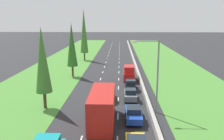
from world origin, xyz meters
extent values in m
plane|color=#28282B|center=(0.00, 60.00, 0.00)|extent=(300.00, 300.00, 0.00)
cube|color=#478433|center=(-12.65, 60.00, 0.02)|extent=(14.00, 140.00, 0.04)
cube|color=#478433|center=(14.35, 60.00, 0.02)|extent=(14.00, 140.00, 0.04)
cube|color=#9E9B93|center=(5.70, 60.00, 0.42)|extent=(0.44, 120.00, 0.85)
cube|color=white|center=(-1.75, 27.00, 0.01)|extent=(0.14, 2.00, 0.01)
cube|color=white|center=(-1.75, 33.00, 0.01)|extent=(0.14, 2.00, 0.01)
cube|color=white|center=(-1.75, 39.00, 0.01)|extent=(0.14, 2.00, 0.01)
cube|color=white|center=(-1.75, 45.00, 0.01)|extent=(0.14, 2.00, 0.01)
cube|color=white|center=(-1.75, 51.00, 0.01)|extent=(0.14, 2.00, 0.01)
cube|color=white|center=(-1.75, 57.00, 0.01)|extent=(0.14, 2.00, 0.01)
cube|color=white|center=(-1.75, 63.00, 0.01)|extent=(0.14, 2.00, 0.01)
cube|color=white|center=(-1.75, 69.00, 0.01)|extent=(0.14, 2.00, 0.01)
cube|color=white|center=(-1.75, 75.00, 0.01)|extent=(0.14, 2.00, 0.01)
cube|color=white|center=(-1.75, 81.00, 0.01)|extent=(0.14, 2.00, 0.01)
cube|color=white|center=(-1.75, 87.00, 0.01)|extent=(0.14, 2.00, 0.01)
cube|color=white|center=(-1.75, 93.00, 0.01)|extent=(0.14, 2.00, 0.01)
cube|color=white|center=(-1.75, 99.00, 0.01)|extent=(0.14, 2.00, 0.01)
cube|color=white|center=(-1.75, 105.00, 0.01)|extent=(0.14, 2.00, 0.01)
cube|color=white|center=(-1.75, 111.00, 0.01)|extent=(0.14, 2.00, 0.01)
cube|color=white|center=(-1.75, 117.00, 0.01)|extent=(0.14, 2.00, 0.01)
cube|color=white|center=(1.75, 27.00, 0.01)|extent=(0.14, 2.00, 0.01)
cube|color=white|center=(1.75, 33.00, 0.01)|extent=(0.14, 2.00, 0.01)
cube|color=white|center=(1.75, 39.00, 0.01)|extent=(0.14, 2.00, 0.01)
cube|color=white|center=(1.75, 45.00, 0.01)|extent=(0.14, 2.00, 0.01)
cube|color=white|center=(1.75, 51.00, 0.01)|extent=(0.14, 2.00, 0.01)
cube|color=white|center=(1.75, 57.00, 0.01)|extent=(0.14, 2.00, 0.01)
cube|color=white|center=(1.75, 63.00, 0.01)|extent=(0.14, 2.00, 0.01)
cube|color=white|center=(1.75, 69.00, 0.01)|extent=(0.14, 2.00, 0.01)
cube|color=white|center=(1.75, 75.00, 0.01)|extent=(0.14, 2.00, 0.01)
cube|color=white|center=(1.75, 81.00, 0.01)|extent=(0.14, 2.00, 0.01)
cube|color=white|center=(1.75, 87.00, 0.01)|extent=(0.14, 2.00, 0.01)
cube|color=white|center=(1.75, 93.00, 0.01)|extent=(0.14, 2.00, 0.01)
cube|color=white|center=(1.75, 99.00, 0.01)|extent=(0.14, 2.00, 0.01)
cube|color=white|center=(1.75, 105.00, 0.01)|extent=(0.14, 2.00, 0.01)
cube|color=white|center=(1.75, 111.00, 0.01)|extent=(0.14, 2.00, 0.01)
cube|color=white|center=(1.75, 117.00, 0.01)|extent=(0.14, 2.00, 0.01)
cube|color=black|center=(0.17, 24.37, 0.60)|extent=(2.20, 9.40, 0.56)
cube|color=teal|center=(0.17, 27.97, 2.13)|extent=(2.40, 2.20, 2.50)
cube|color=#B21E19|center=(0.17, 23.27, 2.53)|extent=(2.44, 7.20, 3.30)
cylinder|color=black|center=(-0.95, 27.67, 0.32)|extent=(0.22, 0.64, 0.64)
cylinder|color=black|center=(1.29, 27.67, 0.32)|extent=(0.22, 0.64, 0.64)
cylinder|color=black|center=(-0.95, 22.19, 0.32)|extent=(0.22, 0.64, 0.64)
cylinder|color=black|center=(1.29, 22.19, 0.32)|extent=(0.22, 0.64, 0.64)
cylinder|color=black|center=(-0.95, 21.11, 0.32)|extent=(0.22, 0.64, 0.64)
cylinder|color=black|center=(1.29, 21.11, 0.32)|extent=(0.22, 0.64, 0.64)
cube|color=yellow|center=(0.25, 32.93, 0.70)|extent=(1.68, 3.90, 0.76)
cube|color=#19232D|center=(0.25, 32.63, 1.40)|extent=(1.52, 1.60, 0.64)
cylinder|color=black|center=(-0.51, 34.14, 0.32)|extent=(0.22, 0.64, 0.64)
cylinder|color=black|center=(1.01, 34.14, 0.32)|extent=(0.22, 0.64, 0.64)
cylinder|color=black|center=(-0.51, 31.72, 0.32)|extent=(0.22, 0.64, 0.64)
cylinder|color=black|center=(1.01, 31.72, 0.32)|extent=(0.22, 0.64, 0.64)
cube|color=#1E47B7|center=(3.55, 25.97, 0.68)|extent=(1.76, 4.50, 0.72)
cube|color=#19232D|center=(3.55, 25.82, 1.34)|extent=(1.56, 1.90, 0.60)
cylinder|color=black|center=(2.75, 27.37, 0.32)|extent=(0.22, 0.64, 0.64)
cylinder|color=black|center=(4.35, 27.37, 0.32)|extent=(0.22, 0.64, 0.64)
cylinder|color=black|center=(2.75, 24.58, 0.32)|extent=(0.22, 0.64, 0.64)
cylinder|color=black|center=(4.35, 24.58, 0.32)|extent=(0.22, 0.64, 0.64)
cube|color=slate|center=(3.47, 32.93, 0.70)|extent=(1.68, 3.90, 0.76)
cube|color=#19232D|center=(3.47, 32.63, 1.40)|extent=(1.52, 1.60, 0.64)
cylinder|color=black|center=(2.71, 34.14, 0.32)|extent=(0.22, 0.64, 0.64)
cylinder|color=black|center=(4.23, 34.14, 0.32)|extent=(0.22, 0.64, 0.64)
cylinder|color=black|center=(2.71, 31.72, 0.32)|extent=(0.22, 0.64, 0.64)
cylinder|color=black|center=(4.23, 31.72, 0.32)|extent=(0.22, 0.64, 0.64)
cube|color=black|center=(3.72, 38.09, 0.70)|extent=(1.68, 3.90, 0.76)
cube|color=#19232D|center=(3.72, 37.79, 1.40)|extent=(1.52, 1.60, 0.64)
cylinder|color=black|center=(2.96, 39.30, 0.32)|extent=(0.22, 0.64, 0.64)
cylinder|color=black|center=(4.48, 39.30, 0.32)|extent=(0.22, 0.64, 0.64)
cylinder|color=black|center=(2.96, 36.88, 0.32)|extent=(0.22, 0.64, 0.64)
cylinder|color=black|center=(4.48, 36.88, 0.32)|extent=(0.22, 0.64, 0.64)
cube|color=red|center=(3.66, 44.21, 1.02)|extent=(1.90, 4.90, 1.40)
cube|color=red|center=(3.66, 43.91, 2.27)|extent=(1.80, 3.10, 1.10)
cylinder|color=black|center=(2.79, 45.72, 0.32)|extent=(0.22, 0.64, 0.64)
cylinder|color=black|center=(4.53, 45.72, 0.32)|extent=(0.22, 0.64, 0.64)
cylinder|color=black|center=(2.79, 42.69, 0.32)|extent=(0.22, 0.64, 0.64)
cylinder|color=black|center=(4.53, 42.69, 0.32)|extent=(0.22, 0.64, 0.64)
cylinder|color=#4C3823|center=(-7.72, 29.37, 1.10)|extent=(0.39, 0.39, 2.20)
cone|color=#3D752D|center=(-7.72, 29.37, 6.35)|extent=(2.06, 2.06, 8.30)
cylinder|color=#4C3823|center=(-7.47, 46.75, 1.10)|extent=(0.40, 0.40, 2.20)
cone|color=#2D6623|center=(-7.47, 46.75, 6.42)|extent=(2.07, 2.07, 8.44)
cylinder|color=#4C3823|center=(-7.88, 65.98, 1.10)|extent=(0.41, 0.41, 2.20)
cone|color=#3D752D|center=(-7.88, 65.98, 8.09)|extent=(2.15, 2.15, 11.78)
cylinder|color=gray|center=(6.49, 28.35, 4.50)|extent=(0.20, 0.20, 9.00)
cylinder|color=gray|center=(5.09, 28.35, 8.85)|extent=(2.80, 0.12, 0.12)
cube|color=silver|center=(3.69, 28.35, 8.75)|extent=(0.60, 0.28, 0.20)
camera|label=1|loc=(1.93, 0.12, 11.40)|focal=38.57mm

